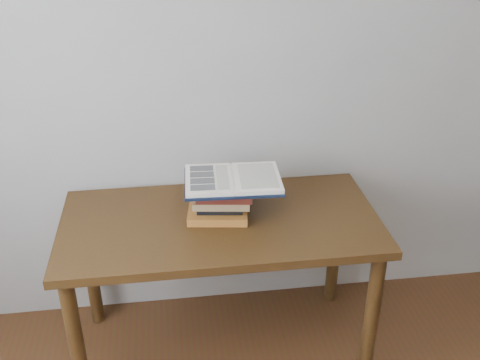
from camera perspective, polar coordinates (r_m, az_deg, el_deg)
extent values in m
cube|color=#ABA9A2|center=(2.42, -1.54, 13.03)|extent=(3.50, 0.04, 2.60)
cube|color=#402510|center=(2.32, -2.01, -4.38)|extent=(1.31, 0.65, 0.04)
cylinder|color=#402510|center=(2.35, -16.24, -15.97)|extent=(0.06, 0.06, 0.66)
cylinder|color=#402510|center=(2.45, 13.19, -13.54)|extent=(0.06, 0.06, 0.66)
cylinder|color=#402510|center=(2.76, -14.96, -8.34)|extent=(0.06, 0.06, 0.66)
cylinder|color=#402510|center=(2.84, 9.59, -6.58)|extent=(0.06, 0.06, 0.66)
cube|color=#A46825|center=(2.32, -2.26, -3.37)|extent=(0.26, 0.20, 0.03)
cube|color=black|center=(2.32, -2.04, -2.44)|extent=(0.20, 0.16, 0.03)
cube|color=tan|center=(2.30, -1.88, -1.91)|extent=(0.25, 0.18, 0.03)
cube|color=maroon|center=(2.28, -1.60, -1.29)|extent=(0.24, 0.17, 0.03)
cube|color=#A46825|center=(2.28, -2.12, -0.52)|extent=(0.24, 0.17, 0.03)
cube|color=black|center=(2.26, -0.73, -0.18)|extent=(0.40, 0.29, 0.01)
cube|color=beige|center=(2.25, -3.20, 0.03)|extent=(0.20, 0.27, 0.02)
cube|color=beige|center=(2.26, 1.72, 0.23)|extent=(0.20, 0.27, 0.02)
cylinder|color=beige|center=(2.25, -0.73, 0.09)|extent=(0.03, 0.26, 0.01)
cube|color=black|center=(2.32, -3.93, 1.19)|extent=(0.10, 0.05, 0.00)
cube|color=black|center=(2.27, -3.89, 0.57)|extent=(0.10, 0.05, 0.00)
cube|color=black|center=(2.22, -3.85, -0.08)|extent=(0.10, 0.05, 0.00)
cube|color=black|center=(2.17, -3.81, -0.76)|extent=(0.10, 0.05, 0.00)
cube|color=beige|center=(2.25, -1.79, 0.31)|extent=(0.06, 0.21, 0.00)
cube|color=beige|center=(2.26, 1.82, 0.46)|extent=(0.16, 0.22, 0.00)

